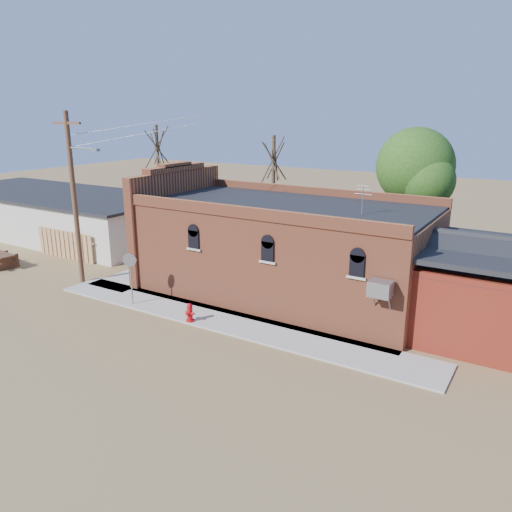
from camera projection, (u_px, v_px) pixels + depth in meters
The scene contains 15 objects.
ground at pixel (186, 322), 22.05m from camera, with size 120.00×120.00×0.00m, color olive.
sidewalk_south at pixel (226, 321), 22.02m from camera, with size 19.00×2.20×0.08m, color #9E9991.
sidewalk_west at pixel (168, 265), 30.12m from camera, with size 2.60×10.00×0.08m, color #9E9991.
brick_bar at pixel (280, 248), 25.07m from camera, with size 16.40×7.97×6.30m.
red_shed at pixel (493, 283), 20.14m from camera, with size 5.40×6.40×4.30m.
storage_building at pixel (57, 213), 37.70m from camera, with size 20.40×8.40×3.17m.
wood_fence at pixel (65, 245), 31.34m from camera, with size 5.20×0.10×1.80m, color #AA834D, non-canonical shape.
utility_pole at pixel (75, 195), 25.80m from camera, with size 3.12×0.26×9.00m.
tree_bare_near at pixel (274, 159), 32.55m from camera, with size 2.80×2.80×7.65m.
tree_bare_far at pixel (157, 146), 38.79m from camera, with size 2.80×2.80×8.16m.
tree_leafy at pixel (415, 167), 28.44m from camera, with size 4.40×4.40×8.15m.
fire_hydrant at pixel (190, 312), 21.80m from camera, with size 0.46×0.43×0.83m.
stop_sign at pixel (130, 265), 23.37m from camera, with size 0.62×0.41×2.54m.
trash_barrel at pixel (148, 258), 30.00m from camera, with size 0.51×0.51×0.78m, color navy.
picnic_table at pixel (0, 258), 29.61m from camera, with size 2.17×1.71×0.85m.
Camera 1 is at (13.29, -15.75, 8.90)m, focal length 35.00 mm.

